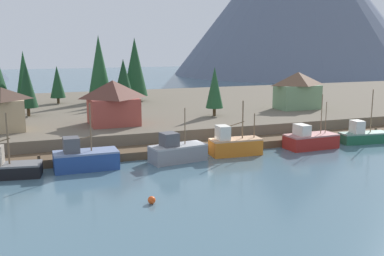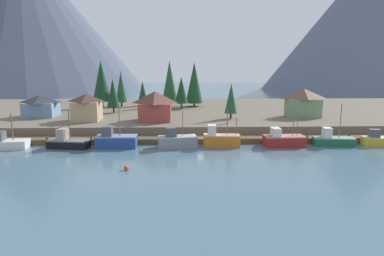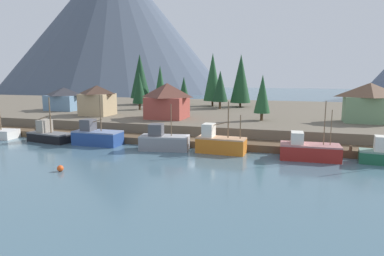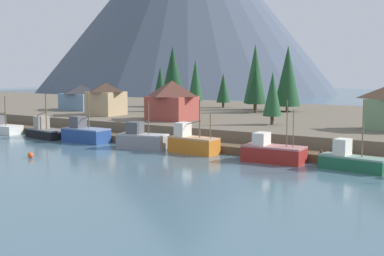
# 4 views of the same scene
# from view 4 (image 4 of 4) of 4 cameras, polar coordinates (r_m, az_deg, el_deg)

# --- Properties ---
(ground_plane) EXTENTS (400.00, 400.00, 1.00)m
(ground_plane) POSITION_cam_4_polar(r_m,az_deg,el_deg) (87.78, 5.72, -0.94)
(ground_plane) COLOR #476675
(dock) EXTENTS (80.00, 4.00, 1.60)m
(dock) POSITION_cam_4_polar(r_m,az_deg,el_deg) (72.22, -0.81, -1.73)
(dock) COLOR brown
(dock) RESTS_ON ground_plane
(shoreline_bank) EXTENTS (400.00, 56.00, 2.50)m
(shoreline_bank) POSITION_cam_4_polar(r_m,az_deg,el_deg) (98.35, 8.92, 0.85)
(shoreline_bank) COLOR #665B4C
(shoreline_bank) RESTS_ON ground_plane
(mountain_west_peak) EXTENTS (136.16, 136.16, 83.14)m
(mountain_west_peak) POSITION_cam_4_polar(r_m,az_deg,el_deg) (244.99, -0.57, 13.78)
(mountain_west_peak) COLOR #475160
(mountain_west_peak) RESTS_ON ground_plane
(fishing_boat_white) EXTENTS (7.39, 3.87, 6.28)m
(fishing_boat_white) POSITION_cam_4_polar(r_m,az_deg,el_deg) (92.94, -20.23, 0.04)
(fishing_boat_white) COLOR silver
(fishing_boat_white) RESTS_ON ground_plane
(fishing_boat_black) EXTENTS (7.44, 3.82, 6.96)m
(fishing_boat_black) POSITION_cam_4_polar(r_m,az_deg,el_deg) (84.63, -15.77, -0.37)
(fishing_boat_black) COLOR black
(fishing_boat_black) RESTS_ON ground_plane
(fishing_boat_blue) EXTENTS (7.12, 3.22, 7.51)m
(fishing_boat_blue) POSITION_cam_4_polar(r_m,az_deg,el_deg) (78.73, -11.58, -0.61)
(fishing_boat_blue) COLOR navy
(fishing_boat_blue) RESTS_ON ground_plane
(fishing_boat_grey) EXTENTS (7.12, 3.90, 6.46)m
(fishing_boat_grey) POSITION_cam_4_polar(r_m,az_deg,el_deg) (71.31, -5.52, -1.26)
(fishing_boat_grey) COLOR gray
(fishing_boat_grey) RESTS_ON ground_plane
(fishing_boat_orange) EXTENTS (6.63, 2.98, 6.96)m
(fishing_boat_orange) POSITION_cam_4_polar(r_m,az_deg,el_deg) (67.18, 0.04, -1.65)
(fishing_boat_orange) COLOR #CC6B1E
(fishing_boat_orange) RESTS_ON ground_plane
(fishing_boat_red) EXTENTS (7.21, 3.44, 7.33)m
(fishing_boat_red) POSITION_cam_4_polar(r_m,az_deg,el_deg) (61.64, 8.79, -2.64)
(fishing_boat_red) COLOR maroon
(fishing_boat_red) RESTS_ON ground_plane
(fishing_boat_green) EXTENTS (7.33, 3.19, 7.69)m
(fishing_boat_green) POSITION_cam_4_polar(r_m,az_deg,el_deg) (58.77, 17.01, -3.41)
(fishing_boat_green) COLOR #1E5B3D
(fishing_boat_green) RESTS_ON ground_plane
(house_tan) EXTENTS (5.90, 5.47, 5.83)m
(house_tan) POSITION_cam_4_polar(r_m,az_deg,el_deg) (94.74, -9.37, 3.19)
(house_tan) COLOR tan
(house_tan) RESTS_ON shoreline_bank
(house_blue) EXTENTS (7.32, 6.19, 5.08)m
(house_blue) POSITION_cam_4_polar(r_m,az_deg,el_deg) (107.75, -12.02, 3.33)
(house_blue) COLOR #6689A8
(house_blue) RESTS_ON shoreline_bank
(house_red) EXTENTS (7.10, 6.47, 6.39)m
(house_red) POSITION_cam_4_polar(r_m,az_deg,el_deg) (85.09, -2.19, 3.10)
(house_red) COLOR #9E4238
(house_red) RESTS_ON shoreline_bank
(conifer_near_left) EXTENTS (5.29, 5.29, 13.16)m
(conifer_near_left) POSITION_cam_4_polar(r_m,az_deg,el_deg) (114.83, -2.11, 6.09)
(conifer_near_left) COLOR #4C3823
(conifer_near_left) RESTS_ON shoreline_bank
(conifer_near_right) EXTENTS (3.25, 3.25, 10.25)m
(conifer_near_right) POSITION_cam_4_polar(r_m,az_deg,el_deg) (112.66, 0.39, 5.24)
(conifer_near_right) COLOR #4C3823
(conifer_near_right) RESTS_ON shoreline_bank
(conifer_mid_left) EXTENTS (3.19, 3.19, 8.59)m
(conifer_mid_left) POSITION_cam_4_polar(r_m,az_deg,el_deg) (101.66, -3.49, 4.63)
(conifer_mid_left) COLOR #4C3823
(conifer_mid_left) RESTS_ON shoreline_bank
(conifer_mid_right) EXTENTS (2.91, 2.91, 7.33)m
(conifer_mid_right) POSITION_cam_4_polar(r_m,az_deg,el_deg) (110.92, 3.43, 4.40)
(conifer_mid_right) COLOR #4C3823
(conifer_mid_right) RESTS_ON shoreline_bank
(conifer_back_left) EXTENTS (2.81, 2.81, 7.92)m
(conifer_back_left) POSITION_cam_4_polar(r_m,az_deg,el_deg) (78.51, 8.78, 3.70)
(conifer_back_left) COLOR #4C3823
(conifer_back_left) RESTS_ON shoreline_bank
(conifer_back_right) EXTENTS (4.96, 4.96, 12.74)m
(conifer_back_right) POSITION_cam_4_polar(r_m,az_deg,el_deg) (102.88, 10.40, 5.62)
(conifer_back_right) COLOR #4C3823
(conifer_back_right) RESTS_ON shoreline_bank
(conifer_centre) EXTENTS (4.53, 4.53, 13.21)m
(conifer_centre) POSITION_cam_4_polar(r_m,az_deg,el_deg) (106.09, 6.91, 5.91)
(conifer_centre) COLOR #4C3823
(conifer_centre) RESTS_ON shoreline_bank
(conifer_far_left) EXTENTS (3.59, 3.59, 8.80)m
(conifer_far_left) POSITION_cam_4_polar(r_m,az_deg,el_deg) (98.70, 6.96, 4.68)
(conifer_far_left) COLOR #4C3823
(conifer_far_left) RESTS_ON shoreline_bank
(channel_buoy) EXTENTS (0.70, 0.70, 0.70)m
(channel_buoy) POSITION_cam_4_polar(r_m,az_deg,el_deg) (66.81, -17.22, -2.84)
(channel_buoy) COLOR #E04C19
(channel_buoy) RESTS_ON ground_plane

